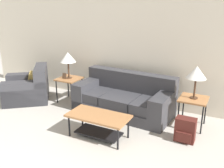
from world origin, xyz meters
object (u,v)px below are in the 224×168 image
object	(u,v)px
side_table_left	(69,81)
backpack	(185,130)
table_lamp_right	(196,73)
coffee_table	(98,121)
couch	(124,99)
side_table_right	(193,101)
armchair	(29,88)
table_lamp_left	(68,58)

from	to	relation	value
side_table_left	backpack	bearing A→B (deg)	-12.07
backpack	table_lamp_right	bearing A→B (deg)	90.18
coffee_table	side_table_left	size ratio (longest dim) A/B	1.87
couch	side_table_right	distance (m)	1.40
armchair	backpack	size ratio (longest dim) A/B	3.28
side_table_right	table_lamp_left	world-z (taller)	table_lamp_left
side_table_right	coffee_table	bearing A→B (deg)	-139.85
table_lamp_left	backpack	bearing A→B (deg)	-12.07
armchair	side_table_right	bearing A→B (deg)	5.86
couch	side_table_right	bearing A→B (deg)	-0.44
couch	coffee_table	distance (m)	1.15
coffee_table	table_lamp_right	size ratio (longest dim) A/B	1.76
table_lamp_right	side_table_left	bearing A→B (deg)	180.00
couch	table_lamp_left	size ratio (longest dim) A/B	3.46
armchair	side_table_right	xyz separation A→B (m)	(3.69, 0.38, 0.22)
coffee_table	backpack	xyz separation A→B (m)	(1.35, 0.54, -0.10)
side_table_left	table_lamp_left	distance (m)	0.54
table_lamp_left	armchair	bearing A→B (deg)	-157.45
armchair	backpack	distance (m)	3.70
side_table_left	table_lamp_right	world-z (taller)	table_lamp_right
couch	armchair	distance (m)	2.34
table_lamp_left	table_lamp_right	size ratio (longest dim) A/B	1.00
table_lamp_left	backpack	distance (m)	2.97
side_table_right	table_lamp_left	bearing A→B (deg)	180.00
side_table_right	couch	bearing A→B (deg)	179.56
coffee_table	side_table_left	bearing A→B (deg)	141.72
coffee_table	table_lamp_left	world-z (taller)	table_lamp_left
table_lamp_left	table_lamp_right	bearing A→B (deg)	0.00
couch	side_table_left	size ratio (longest dim) A/B	3.68
side_table_left	table_lamp_left	bearing A→B (deg)	0.00
armchair	coffee_table	world-z (taller)	armchair
side_table_left	table_lamp_left	xyz separation A→B (m)	(0.00, 0.00, 0.54)
side_table_right	table_lamp_right	xyz separation A→B (m)	(-0.00, 0.00, 0.54)
coffee_table	backpack	world-z (taller)	backpack
side_table_left	table_lamp_left	world-z (taller)	table_lamp_left
backpack	side_table_left	bearing A→B (deg)	167.93
couch	table_lamp_right	xyz separation A→B (m)	(1.39, -0.01, 0.75)
couch	side_table_right	xyz separation A→B (m)	(1.39, -0.01, 0.21)
side_table_right	table_lamp_left	xyz separation A→B (m)	(-2.78, 0.00, 0.54)
armchair	table_lamp_left	world-z (taller)	table_lamp_left
coffee_table	side_table_left	world-z (taller)	side_table_left
coffee_table	side_table_left	xyz separation A→B (m)	(-1.44, 1.13, 0.20)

